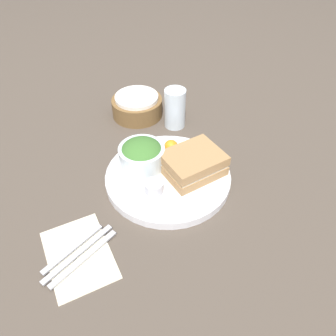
{
  "coord_description": "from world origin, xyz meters",
  "views": [
    {
      "loc": [
        -0.27,
        -0.54,
        0.6
      ],
      "look_at": [
        0.0,
        0.0,
        0.04
      ],
      "focal_mm": 35.0,
      "sensor_mm": 36.0,
      "label": 1
    }
  ],
  "objects_px": {
    "plate": "(168,177)",
    "drink_glass": "(175,108)",
    "bread_basket": "(137,106)",
    "sandwich": "(193,163)",
    "fork": "(84,258)",
    "salad_bowl": "(142,155)",
    "spoon": "(73,248)",
    "dressing_cup": "(154,187)",
    "knife": "(78,253)"
  },
  "relations": [
    {
      "from": "plate",
      "to": "drink_glass",
      "type": "bearing_deg",
      "value": 58.51
    },
    {
      "from": "drink_glass",
      "to": "bread_basket",
      "type": "height_order",
      "value": "drink_glass"
    },
    {
      "from": "sandwich",
      "to": "fork",
      "type": "relative_size",
      "value": 0.89
    },
    {
      "from": "drink_glass",
      "to": "bread_basket",
      "type": "distance_m",
      "value": 0.14
    },
    {
      "from": "salad_bowl",
      "to": "sandwich",
      "type": "bearing_deg",
      "value": -37.47
    },
    {
      "from": "drink_glass",
      "to": "fork",
      "type": "bearing_deg",
      "value": -138.64
    },
    {
      "from": "salad_bowl",
      "to": "drink_glass",
      "type": "distance_m",
      "value": 0.23
    },
    {
      "from": "sandwich",
      "to": "bread_basket",
      "type": "height_order",
      "value": "sandwich"
    },
    {
      "from": "drink_glass",
      "to": "spoon",
      "type": "bearing_deg",
      "value": -142.51
    },
    {
      "from": "sandwich",
      "to": "spoon",
      "type": "xyz_separation_m",
      "value": [
        -0.33,
        -0.08,
        -0.04
      ]
    },
    {
      "from": "salad_bowl",
      "to": "dressing_cup",
      "type": "xyz_separation_m",
      "value": [
        -0.01,
        -0.1,
        -0.02
      ]
    },
    {
      "from": "drink_glass",
      "to": "dressing_cup",
      "type": "bearing_deg",
      "value": -126.7
    },
    {
      "from": "dressing_cup",
      "to": "bread_basket",
      "type": "height_order",
      "value": "bread_basket"
    },
    {
      "from": "salad_bowl",
      "to": "bread_basket",
      "type": "relative_size",
      "value": 0.74
    },
    {
      "from": "fork",
      "to": "spoon",
      "type": "bearing_deg",
      "value": -90.0
    },
    {
      "from": "dressing_cup",
      "to": "spoon",
      "type": "distance_m",
      "value": 0.23
    },
    {
      "from": "dressing_cup",
      "to": "knife",
      "type": "relative_size",
      "value": 0.25
    },
    {
      "from": "fork",
      "to": "sandwich",
      "type": "bearing_deg",
      "value": 175.75
    },
    {
      "from": "drink_glass",
      "to": "knife",
      "type": "distance_m",
      "value": 0.51
    },
    {
      "from": "plate",
      "to": "spoon",
      "type": "relative_size",
      "value": 2.07
    },
    {
      "from": "drink_glass",
      "to": "spoon",
      "type": "distance_m",
      "value": 0.51
    },
    {
      "from": "fork",
      "to": "spoon",
      "type": "distance_m",
      "value": 0.04
    },
    {
      "from": "salad_bowl",
      "to": "drink_glass",
      "type": "height_order",
      "value": "drink_glass"
    },
    {
      "from": "plate",
      "to": "fork",
      "type": "xyz_separation_m",
      "value": [
        -0.26,
        -0.13,
        -0.0
      ]
    },
    {
      "from": "drink_glass",
      "to": "sandwich",
      "type": "bearing_deg",
      "value": -106.63
    },
    {
      "from": "dressing_cup",
      "to": "bread_basket",
      "type": "relative_size",
      "value": 0.28
    },
    {
      "from": "dressing_cup",
      "to": "drink_glass",
      "type": "distance_m",
      "value": 0.31
    },
    {
      "from": "spoon",
      "to": "bread_basket",
      "type": "bearing_deg",
      "value": -151.23
    },
    {
      "from": "sandwich",
      "to": "salad_bowl",
      "type": "height_order",
      "value": "salad_bowl"
    },
    {
      "from": "plate",
      "to": "fork",
      "type": "relative_size",
      "value": 1.87
    },
    {
      "from": "plate",
      "to": "bread_basket",
      "type": "distance_m",
      "value": 0.32
    },
    {
      "from": "plate",
      "to": "bread_basket",
      "type": "xyz_separation_m",
      "value": [
        0.05,
        0.31,
        0.02
      ]
    },
    {
      "from": "spoon",
      "to": "sandwich",
      "type": "bearing_deg",
      "value": 169.74
    },
    {
      "from": "plate",
      "to": "drink_glass",
      "type": "relative_size",
      "value": 2.62
    },
    {
      "from": "knife",
      "to": "spoon",
      "type": "distance_m",
      "value": 0.02
    },
    {
      "from": "dressing_cup",
      "to": "salad_bowl",
      "type": "bearing_deg",
      "value": 82.94
    },
    {
      "from": "dressing_cup",
      "to": "fork",
      "type": "height_order",
      "value": "dressing_cup"
    },
    {
      "from": "fork",
      "to": "salad_bowl",
      "type": "bearing_deg",
      "value": -161.73
    },
    {
      "from": "dressing_cup",
      "to": "drink_glass",
      "type": "relative_size",
      "value": 0.37
    },
    {
      "from": "bread_basket",
      "to": "knife",
      "type": "bearing_deg",
      "value": -126.12
    },
    {
      "from": "plate",
      "to": "knife",
      "type": "relative_size",
      "value": 1.78
    },
    {
      "from": "bread_basket",
      "to": "fork",
      "type": "xyz_separation_m",
      "value": [
        -0.31,
        -0.45,
        -0.03
      ]
    },
    {
      "from": "drink_glass",
      "to": "knife",
      "type": "xyz_separation_m",
      "value": [
        -0.4,
        -0.33,
        -0.05
      ]
    },
    {
      "from": "drink_glass",
      "to": "bread_basket",
      "type": "xyz_separation_m",
      "value": [
        -0.08,
        0.1,
        -0.03
      ]
    },
    {
      "from": "salad_bowl",
      "to": "bread_basket",
      "type": "distance_m",
      "value": 0.27
    },
    {
      "from": "sandwich",
      "to": "dressing_cup",
      "type": "bearing_deg",
      "value": -171.09
    },
    {
      "from": "sandwich",
      "to": "fork",
      "type": "distance_m",
      "value": 0.34
    },
    {
      "from": "sandwich",
      "to": "bread_basket",
      "type": "bearing_deg",
      "value": 92.12
    },
    {
      "from": "salad_bowl",
      "to": "fork",
      "type": "xyz_separation_m",
      "value": [
        -0.21,
        -0.19,
        -0.05
      ]
    },
    {
      "from": "drink_glass",
      "to": "fork",
      "type": "height_order",
      "value": "drink_glass"
    }
  ]
}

